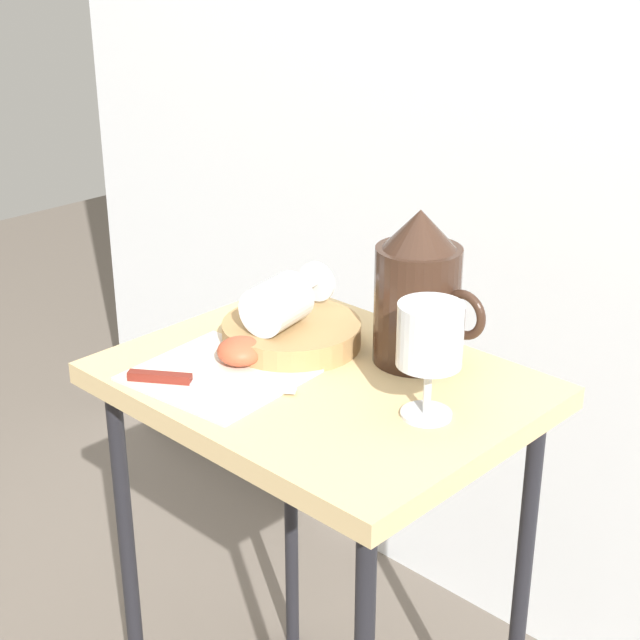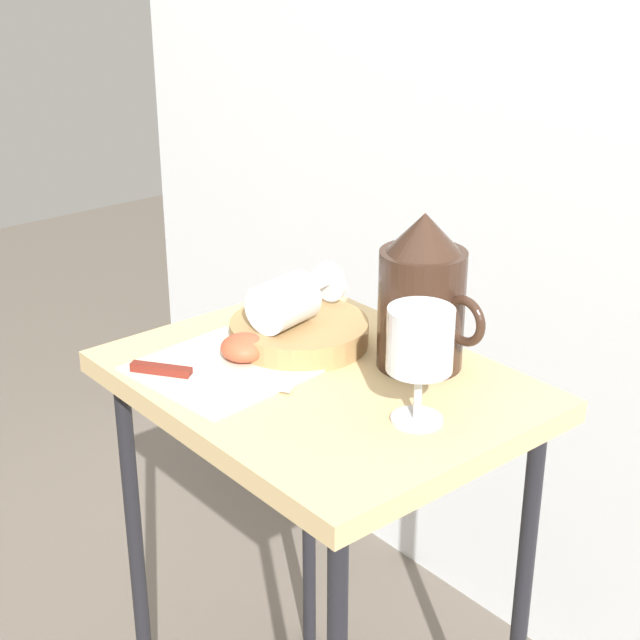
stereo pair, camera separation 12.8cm
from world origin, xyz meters
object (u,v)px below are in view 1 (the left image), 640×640
(wine_glass_tipped_near, at_px, (279,303))
(basket_tray, at_px, (292,334))
(wine_glass_upright, at_px, (430,341))
(knife, at_px, (186,380))
(table, at_px, (320,426))
(pitcher, at_px, (418,301))
(apple_half_left, at_px, (241,351))

(wine_glass_tipped_near, bearing_deg, basket_tray, 87.41)
(wine_glass_upright, height_order, knife, wine_glass_upright)
(table, relative_size, wine_glass_tipped_near, 4.47)
(table, relative_size, wine_glass_upright, 4.71)
(pitcher, relative_size, wine_glass_upright, 1.45)
(wine_glass_tipped_near, relative_size, knife, 0.81)
(knife, bearing_deg, pitcher, 58.17)
(wine_glass_upright, height_order, apple_half_left, wine_glass_upright)
(pitcher, xyz_separation_m, wine_glass_upright, (0.11, -0.12, 0.01))
(wine_glass_upright, xyz_separation_m, wine_glass_tipped_near, (-0.27, 0.01, -0.03))
(apple_half_left, bearing_deg, basket_tray, 89.13)
(apple_half_left, height_order, knife, apple_half_left)
(pitcher, distance_m, knife, 0.33)
(knife, bearing_deg, basket_tray, 87.56)
(basket_tray, height_order, pitcher, pitcher)
(pitcher, bearing_deg, knife, -121.83)
(wine_glass_upright, distance_m, apple_half_left, 0.29)
(wine_glass_tipped_near, bearing_deg, wine_glass_upright, -2.20)
(table, relative_size, apple_half_left, 10.76)
(table, height_order, wine_glass_upright, wine_glass_upright)
(knife, bearing_deg, wine_glass_tipped_near, 87.58)
(basket_tray, xyz_separation_m, apple_half_left, (-0.00, -0.10, 0.00))
(knife, bearing_deg, table, 54.05)
(table, height_order, knife, knife)
(wine_glass_tipped_near, bearing_deg, table, -11.38)
(apple_half_left, relative_size, knife, 0.34)
(table, bearing_deg, knife, -125.95)
(pitcher, relative_size, apple_half_left, 3.32)
(table, distance_m, wine_glass_upright, 0.25)
(pitcher, relative_size, wine_glass_tipped_near, 1.38)
(table, distance_m, basket_tray, 0.14)
(wine_glass_upright, xyz_separation_m, knife, (-0.28, -0.15, -0.09))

